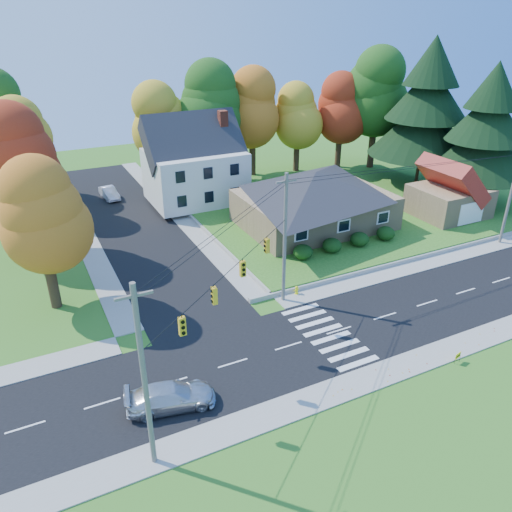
% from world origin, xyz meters
% --- Properties ---
extents(ground, '(120.00, 120.00, 0.00)m').
position_xyz_m(ground, '(0.00, 0.00, 0.00)').
color(ground, '#3D7923').
extents(road_main, '(90.00, 8.00, 0.02)m').
position_xyz_m(road_main, '(0.00, 0.00, 0.01)').
color(road_main, black).
rests_on(road_main, ground).
extents(road_cross, '(8.00, 44.00, 0.02)m').
position_xyz_m(road_cross, '(-8.00, 26.00, 0.01)').
color(road_cross, black).
rests_on(road_cross, ground).
extents(sidewalk_north, '(90.00, 2.00, 0.08)m').
position_xyz_m(sidewalk_north, '(0.00, 5.00, 0.04)').
color(sidewalk_north, '#9C9A90').
rests_on(sidewalk_north, ground).
extents(sidewalk_south, '(90.00, 2.00, 0.08)m').
position_xyz_m(sidewalk_south, '(0.00, -5.00, 0.04)').
color(sidewalk_south, '#9C9A90').
rests_on(sidewalk_south, ground).
extents(lawn, '(30.00, 30.00, 0.50)m').
position_xyz_m(lawn, '(13.00, 21.00, 0.25)').
color(lawn, '#3D7923').
rests_on(lawn, ground).
extents(ranch_house, '(14.60, 10.60, 5.40)m').
position_xyz_m(ranch_house, '(8.00, 16.00, 3.27)').
color(ranch_house, tan).
rests_on(ranch_house, lawn).
extents(colonial_house, '(10.40, 8.40, 9.60)m').
position_xyz_m(colonial_house, '(0.04, 28.00, 4.58)').
color(colonial_house, silver).
rests_on(colonial_house, lawn).
extents(garage, '(7.30, 6.30, 4.60)m').
position_xyz_m(garage, '(22.00, 11.99, 2.84)').
color(garage, tan).
rests_on(garage, lawn).
extents(hedge_row, '(10.70, 1.70, 1.27)m').
position_xyz_m(hedge_row, '(7.50, 9.80, 1.14)').
color(hedge_row, '#163A10').
rests_on(hedge_row, lawn).
extents(traffic_infrastructure, '(38.10, 10.66, 10.00)m').
position_xyz_m(traffic_infrastructure, '(-0.15, 1.35, 5.15)').
color(traffic_infrastructure, '#666059').
rests_on(traffic_infrastructure, ground).
extents(tree_lot_0, '(6.72, 6.72, 12.51)m').
position_xyz_m(tree_lot_0, '(-2.00, 34.00, 8.31)').
color(tree_lot_0, '#3F2A19').
rests_on(tree_lot_0, lawn).
extents(tree_lot_1, '(7.84, 7.84, 14.60)m').
position_xyz_m(tree_lot_1, '(4.00, 33.00, 9.61)').
color(tree_lot_1, '#3F2A19').
rests_on(tree_lot_1, lawn).
extents(tree_lot_2, '(7.28, 7.28, 13.56)m').
position_xyz_m(tree_lot_2, '(10.00, 34.00, 8.96)').
color(tree_lot_2, '#3F2A19').
rests_on(tree_lot_2, lawn).
extents(tree_lot_3, '(6.16, 6.16, 11.47)m').
position_xyz_m(tree_lot_3, '(16.00, 33.00, 7.65)').
color(tree_lot_3, '#3F2A19').
rests_on(tree_lot_3, lawn).
extents(tree_lot_4, '(6.72, 6.72, 12.51)m').
position_xyz_m(tree_lot_4, '(22.00, 32.00, 8.31)').
color(tree_lot_4, '#3F2A19').
rests_on(tree_lot_4, lawn).
extents(tree_lot_5, '(8.40, 8.40, 15.64)m').
position_xyz_m(tree_lot_5, '(26.00, 30.00, 10.27)').
color(tree_lot_5, '#3F2A19').
rests_on(tree_lot_5, lawn).
extents(conifer_east_a, '(12.80, 12.80, 16.96)m').
position_xyz_m(conifer_east_a, '(27.00, 22.00, 9.39)').
color(conifer_east_a, '#3F2A19').
rests_on(conifer_east_a, lawn).
extents(conifer_east_b, '(11.20, 11.20, 14.84)m').
position_xyz_m(conifer_east_b, '(28.00, 14.00, 8.28)').
color(conifer_east_b, '#3F2A19').
rests_on(conifer_east_b, lawn).
extents(tree_west_0, '(6.16, 6.16, 11.47)m').
position_xyz_m(tree_west_0, '(-17.00, 12.00, 7.15)').
color(tree_west_0, '#3F2A19').
rests_on(tree_west_0, ground).
extents(tree_west_1, '(7.28, 7.28, 13.56)m').
position_xyz_m(tree_west_1, '(-18.00, 22.00, 8.46)').
color(tree_west_1, '#3F2A19').
rests_on(tree_west_1, ground).
extents(tree_west_2, '(6.72, 6.72, 12.51)m').
position_xyz_m(tree_west_2, '(-17.00, 32.00, 7.81)').
color(tree_west_2, '#3F2A19').
rests_on(tree_west_2, ground).
extents(silver_sedan, '(5.23, 2.94, 1.43)m').
position_xyz_m(silver_sedan, '(-12.58, -1.94, 0.73)').
color(silver_sedan, silver).
rests_on(silver_sedan, road_main).
extents(white_car, '(1.81, 4.18, 1.34)m').
position_xyz_m(white_car, '(-8.49, 34.23, 0.69)').
color(white_car, silver).
rests_on(white_car, road_cross).
extents(fire_hydrant, '(0.43, 0.33, 0.74)m').
position_xyz_m(fire_hydrant, '(-0.14, 5.50, 0.36)').
color(fire_hydrant, yellow).
rests_on(fire_hydrant, ground).
extents(yard_sign, '(0.57, 0.17, 0.72)m').
position_xyz_m(yard_sign, '(4.58, -6.16, 0.51)').
color(yard_sign, black).
rests_on(yard_sign, ground).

